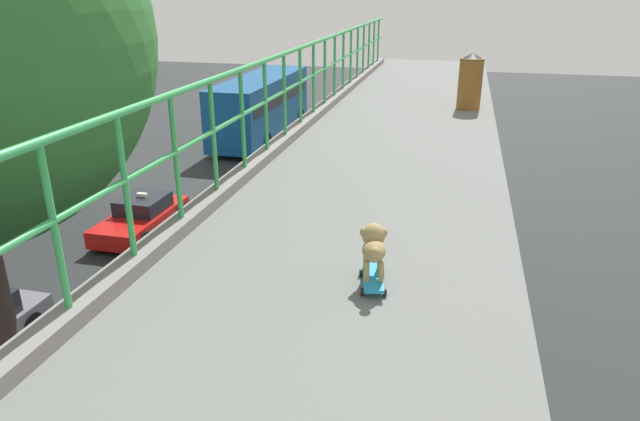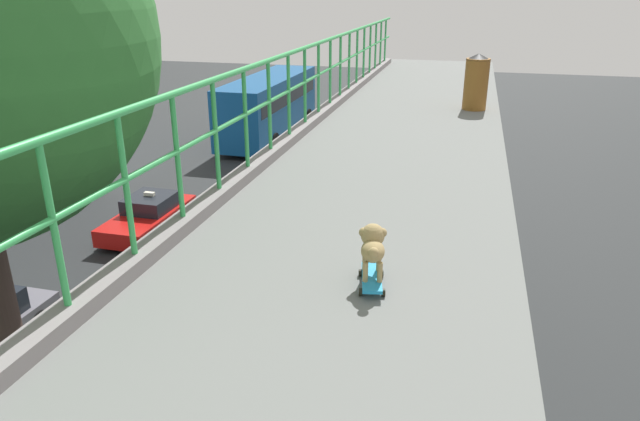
% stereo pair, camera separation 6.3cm
% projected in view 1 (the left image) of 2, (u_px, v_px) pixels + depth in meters
% --- Properties ---
extents(car_blue_fifth, '(1.87, 4.12, 1.51)m').
position_uv_depth(car_blue_fifth, '(190.00, 275.00, 15.38)').
color(car_blue_fifth, navy).
rests_on(car_blue_fifth, ground).
extents(car_red_taxi_sixth, '(1.82, 3.93, 1.38)m').
position_uv_depth(car_red_taxi_sixth, '(142.00, 217.00, 19.57)').
color(car_red_taxi_sixth, red).
rests_on(car_red_taxi_sixth, ground).
extents(city_bus, '(2.69, 10.11, 3.33)m').
position_uv_depth(city_bus, '(261.00, 104.00, 31.61)').
color(city_bus, '#114B85').
rests_on(city_bus, ground).
extents(toy_skateboard, '(0.24, 0.44, 0.08)m').
position_uv_depth(toy_skateboard, '(373.00, 278.00, 3.92)').
color(toy_skateboard, '#2093CF').
rests_on(toy_skateboard, overpass_deck).
extents(small_dog, '(0.22, 0.36, 0.34)m').
position_uv_depth(small_dog, '(374.00, 244.00, 3.88)').
color(small_dog, tan).
rests_on(small_dog, toy_skateboard).
extents(litter_bin, '(0.40, 0.40, 0.91)m').
position_uv_depth(litter_bin, '(470.00, 81.00, 9.44)').
color(litter_bin, brown).
rests_on(litter_bin, overpass_deck).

